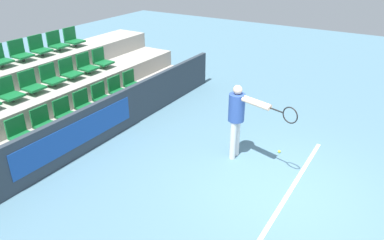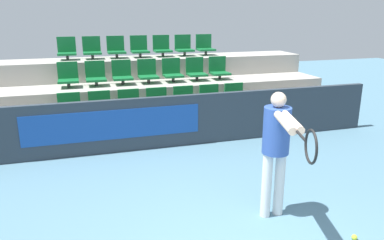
% 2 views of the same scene
% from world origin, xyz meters
% --- Properties ---
extents(ground_plane, '(30.00, 30.00, 0.00)m').
position_xyz_m(ground_plane, '(0.00, 0.00, 0.00)').
color(ground_plane, slate).
extents(court_baseline, '(4.50, 0.08, 0.01)m').
position_xyz_m(court_baseline, '(0.00, -0.17, 0.00)').
color(court_baseline, white).
rests_on(court_baseline, ground).
extents(barrier_wall, '(9.06, 0.14, 1.02)m').
position_xyz_m(barrier_wall, '(-0.03, 4.23, 0.51)').
color(barrier_wall, '#2D3842').
rests_on(barrier_wall, ground).
extents(bleacher_tier_front, '(8.66, 1.09, 0.48)m').
position_xyz_m(bleacher_tier_front, '(0.00, 4.85, 0.24)').
color(bleacher_tier_front, '#ADA89E').
rests_on(bleacher_tier_front, ground).
extents(bleacher_tier_middle, '(8.66, 1.09, 0.96)m').
position_xyz_m(bleacher_tier_middle, '(0.00, 5.94, 0.48)').
color(bleacher_tier_middle, '#ADA89E').
rests_on(bleacher_tier_middle, ground).
extents(bleacher_tier_back, '(8.66, 1.09, 1.44)m').
position_xyz_m(bleacher_tier_back, '(0.00, 7.02, 0.72)').
color(bleacher_tier_back, '#ADA89E').
rests_on(bleacher_tier_back, ground).
extents(stadium_chair_0, '(0.44, 0.44, 0.55)m').
position_xyz_m(stadium_chair_0, '(-1.79, 4.99, 0.71)').
color(stadium_chair_0, '#333333').
rests_on(stadium_chair_0, bleacher_tier_front).
extents(stadium_chair_1, '(0.44, 0.44, 0.55)m').
position_xyz_m(stadium_chair_1, '(-1.19, 4.99, 0.71)').
color(stadium_chair_1, '#333333').
rests_on(stadium_chair_1, bleacher_tier_front).
extents(stadium_chair_2, '(0.44, 0.44, 0.55)m').
position_xyz_m(stadium_chair_2, '(-0.60, 4.99, 0.71)').
color(stadium_chair_2, '#333333').
rests_on(stadium_chair_2, bleacher_tier_front).
extents(stadium_chair_3, '(0.44, 0.44, 0.55)m').
position_xyz_m(stadium_chair_3, '(0.00, 4.99, 0.71)').
color(stadium_chair_3, '#333333').
rests_on(stadium_chair_3, bleacher_tier_front).
extents(stadium_chair_4, '(0.44, 0.44, 0.55)m').
position_xyz_m(stadium_chair_4, '(0.60, 4.99, 0.71)').
color(stadium_chair_4, '#333333').
rests_on(stadium_chair_4, bleacher_tier_front).
extents(stadium_chair_5, '(0.44, 0.44, 0.55)m').
position_xyz_m(stadium_chair_5, '(1.19, 4.99, 0.71)').
color(stadium_chair_5, '#333333').
rests_on(stadium_chair_5, bleacher_tier_front).
extents(stadium_chair_6, '(0.44, 0.44, 0.55)m').
position_xyz_m(stadium_chair_6, '(1.79, 4.99, 0.71)').
color(stadium_chair_6, '#333333').
rests_on(stadium_chair_6, bleacher_tier_front).
extents(stadium_chair_8, '(0.44, 0.44, 0.55)m').
position_xyz_m(stadium_chair_8, '(-1.19, 6.07, 1.19)').
color(stadium_chair_8, '#333333').
rests_on(stadium_chair_8, bleacher_tier_middle).
extents(stadium_chair_9, '(0.44, 0.44, 0.55)m').
position_xyz_m(stadium_chair_9, '(-0.60, 6.07, 1.19)').
color(stadium_chair_9, '#333333').
rests_on(stadium_chair_9, bleacher_tier_middle).
extents(stadium_chair_10, '(0.44, 0.44, 0.55)m').
position_xyz_m(stadium_chair_10, '(0.00, 6.07, 1.19)').
color(stadium_chair_10, '#333333').
rests_on(stadium_chair_10, bleacher_tier_middle).
extents(stadium_chair_11, '(0.44, 0.44, 0.55)m').
position_xyz_m(stadium_chair_11, '(0.60, 6.07, 1.19)').
color(stadium_chair_11, '#333333').
rests_on(stadium_chair_11, bleacher_tier_middle).
extents(stadium_chair_12, '(0.44, 0.44, 0.55)m').
position_xyz_m(stadium_chair_12, '(1.19, 6.07, 1.19)').
color(stadium_chair_12, '#333333').
rests_on(stadium_chair_12, bleacher_tier_middle).
extents(stadium_chair_13, '(0.44, 0.44, 0.55)m').
position_xyz_m(stadium_chair_13, '(1.79, 6.07, 1.19)').
color(stadium_chair_13, '#333333').
rests_on(stadium_chair_13, bleacher_tier_middle).
extents(stadium_chair_17, '(0.44, 0.44, 0.55)m').
position_xyz_m(stadium_chair_17, '(0.00, 7.16, 1.67)').
color(stadium_chair_17, '#333333').
rests_on(stadium_chair_17, bleacher_tier_back).
extents(stadium_chair_18, '(0.44, 0.44, 0.55)m').
position_xyz_m(stadium_chair_18, '(0.60, 7.16, 1.67)').
color(stadium_chair_18, '#333333').
rests_on(stadium_chair_18, bleacher_tier_back).
extents(stadium_chair_19, '(0.44, 0.44, 0.55)m').
position_xyz_m(stadium_chair_19, '(1.19, 7.16, 1.67)').
color(stadium_chair_19, '#333333').
rests_on(stadium_chair_19, bleacher_tier_back).
extents(stadium_chair_20, '(0.44, 0.44, 0.55)m').
position_xyz_m(stadium_chair_20, '(1.79, 7.16, 1.67)').
color(stadium_chair_20, '#333333').
rests_on(stadium_chair_20, bleacher_tier_back).
extents(tennis_player, '(0.58, 1.55, 1.66)m').
position_xyz_m(tennis_player, '(0.72, 1.22, 1.04)').
color(tennis_player, silver).
rests_on(tennis_player, ground).
extents(tennis_ball, '(0.07, 0.07, 0.07)m').
position_xyz_m(tennis_ball, '(1.40, 0.50, 0.03)').
color(tennis_ball, '#CCDB33').
rests_on(tennis_ball, ground).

